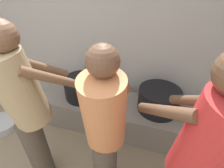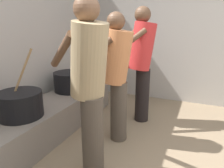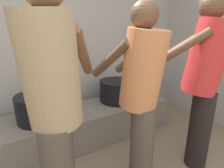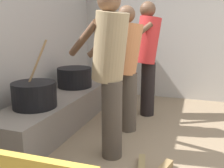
% 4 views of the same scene
% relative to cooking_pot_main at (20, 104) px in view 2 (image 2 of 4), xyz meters
% --- Properties ---
extents(block_enclosure_right, '(0.20, 4.93, 2.44)m').
position_rel_cooking_pot_main_xyz_m(block_enclosure_right, '(2.42, -1.85, 0.67)').
color(block_enclosure_right, '#ADA8A0').
rests_on(block_enclosure_right, ground_plane).
extents(hearth_ledge, '(2.24, 0.60, 0.40)m').
position_rel_cooking_pot_main_xyz_m(hearth_ledge, '(0.50, -0.01, -0.34)').
color(hearth_ledge, slate).
rests_on(hearth_ledge, ground_plane).
extents(cooking_pot_main, '(0.48, 0.48, 0.73)m').
position_rel_cooking_pot_main_xyz_m(cooking_pot_main, '(0.00, 0.00, 0.00)').
color(cooking_pot_main, black).
rests_on(cooking_pot_main, hearth_ledge).
extents(cooking_pot_secondary, '(0.50, 0.50, 0.28)m').
position_rel_cooking_pot_main_xyz_m(cooking_pot_secondary, '(1.01, 0.03, 0.00)').
color(cooking_pot_secondary, black).
rests_on(cooking_pot_secondary, hearth_ledge).
extents(cook_in_tan_shirt, '(0.62, 0.73, 1.60)m').
position_rel_cooking_pot_main_xyz_m(cook_in_tan_shirt, '(-0.03, -0.89, 0.37)').
color(cook_in_tan_shirt, '#4C4238').
rests_on(cook_in_tan_shirt, ground_plane).
extents(cook_in_red_shirt, '(0.66, 0.72, 1.61)m').
position_rel_cooking_pot_main_xyz_m(cook_in_red_shirt, '(1.25, -0.99, 0.37)').
color(cook_in_red_shirt, black).
rests_on(cook_in_red_shirt, ground_plane).
extents(cook_in_orange_shirt, '(0.41, 0.68, 1.51)m').
position_rel_cooking_pot_main_xyz_m(cook_in_orange_shirt, '(0.63, -0.87, 0.31)').
color(cook_in_orange_shirt, '#4C4238').
rests_on(cook_in_orange_shirt, ground_plane).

